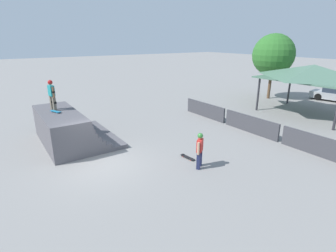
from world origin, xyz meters
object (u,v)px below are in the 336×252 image
object	(u,v)px
skater_on_deck	(52,93)
tree_beside_pavilion	(273,55)
skateboard_on_ground	(187,157)
parked_car_silver	(336,95)
bystander_walking	(200,148)
skateboard_on_deck	(56,111)

from	to	relation	value
skater_on_deck	tree_beside_pavilion	bearing A→B (deg)	80.12
skateboard_on_ground	parked_car_silver	distance (m)	19.45
skater_on_deck	skateboard_on_ground	size ratio (longest dim) A/B	1.94
skateboard_on_ground	parked_car_silver	xyz separation A→B (m)	(-2.00, 19.34, 0.54)
skater_on_deck	parked_car_silver	xyz separation A→B (m)	(4.05, 24.06, -2.18)
tree_beside_pavilion	skateboard_on_ground	bearing A→B (deg)	-67.29
skater_on_deck	bystander_walking	bearing A→B (deg)	21.99
tree_beside_pavilion	parked_car_silver	size ratio (longest dim) A/B	1.35
parked_car_silver	skater_on_deck	bearing A→B (deg)	-109.35
skateboard_on_ground	tree_beside_pavilion	world-z (taller)	tree_beside_pavilion
tree_beside_pavilion	parked_car_silver	xyz separation A→B (m)	(4.33, 4.21, -3.56)
skater_on_deck	parked_car_silver	bearing A→B (deg)	69.76
tree_beside_pavilion	skater_on_deck	bearing A→B (deg)	-89.19
bystander_walking	skateboard_on_ground	xyz separation A→B (m)	(-1.07, 0.15, -0.92)
skateboard_on_deck	skater_on_deck	bearing A→B (deg)	155.02
skateboard_on_deck	parked_car_silver	world-z (taller)	skateboard_on_deck
skateboard_on_deck	tree_beside_pavilion	world-z (taller)	tree_beside_pavilion
parked_car_silver	skateboard_on_deck	bearing A→B (deg)	-107.95
bystander_walking	tree_beside_pavilion	bearing A→B (deg)	-10.60
skater_on_deck	skateboard_on_deck	bearing A→B (deg)	-13.46
skateboard_on_deck	bystander_walking	size ratio (longest dim) A/B	0.47
bystander_walking	tree_beside_pavilion	world-z (taller)	tree_beside_pavilion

